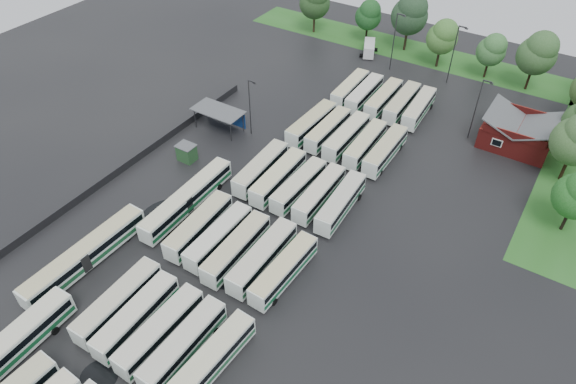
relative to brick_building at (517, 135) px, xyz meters
The scene contains 47 objects.
ground 49.08m from the brick_building, 119.30° to the right, with size 160.00×160.00×0.00m, color black.
brick_building is the anchor object (origin of this frame).
wash_shed 46.14m from the brick_building, 153.27° to the right, with size 8.20×4.20×3.58m.
utility_hut 50.26m from the brick_building, 143.11° to the right, with size 2.70×2.20×2.62m.
grass_strip_north 31.19m from the brick_building, 134.96° to the left, with size 80.00×10.00×0.01m, color #25601E.
west_fence 57.83m from the brick_building, 143.04° to the right, with size 0.10×50.00×1.20m, color #2D2D30.
bus_r1c0 61.76m from the brick_building, 117.19° to the right, with size 2.64×11.24×3.11m.
bus_r1c1 60.71m from the brick_building, 114.59° to the right, with size 2.63×10.97×3.04m.
bus_r1c2 59.38m from the brick_building, 111.68° to the right, with size 2.50×11.02×3.06m.
bus_r1c3 58.25m from the brick_building, 108.88° to the right, with size 2.40×10.95×3.04m.
bus_r1c4 56.99m from the brick_building, 105.69° to the right, with size 2.80×10.92×3.01m.
bus_r2c0 50.17m from the brick_building, 124.45° to the right, with size 2.89×11.29×3.11m.
bus_r2c1 48.54m from the brick_building, 121.24° to the right, with size 2.34×10.84×3.02m.
bus_r2c2 47.41m from the brick_building, 117.89° to the right, with size 2.63×11.24×3.12m.
bus_r2c3 45.45m from the brick_building, 114.37° to the right, with size 2.52×11.46×3.18m.
bus_r2c4 44.48m from the brick_building, 110.57° to the right, with size 2.64×10.94×3.03m.
bus_r3c0 39.77m from the brick_building, 135.69° to the right, with size 2.86×11.38×3.14m.
bus_r3c1 37.80m from the brick_building, 131.96° to the right, with size 2.64×11.35×3.15m.
bus_r3c2 35.65m from the brick_building, 128.12° to the right, with size 2.59×10.88×3.01m.
bus_r3c3 33.72m from the brick_building, 123.97° to the right, with size 2.52×10.94×3.03m.
bus_r3c4 32.07m from the brick_building, 118.99° to the right, with size 2.89×11.17×3.08m.
bus_r4c0 31.56m from the brick_building, 153.42° to the right, with size 2.83×11.51×3.18m.
bus_r4c1 28.92m from the brick_building, 150.84° to the right, with size 2.38×10.85×3.02m.
bus_r4c2 26.15m from the brick_building, 146.91° to the right, with size 2.44×11.30×3.14m.
bus_r4c3 23.60m from the brick_building, 142.13° to the right, with size 2.62×11.04×3.06m.
bus_r4c4 21.09m from the brick_building, 136.93° to the right, with size 2.47×11.28×3.14m.
bus_r5c0 28.25m from the brick_building, behind, with size 2.58×10.87×3.01m.
bus_r5c1 25.38m from the brick_building, behind, with size 2.53×10.92×3.03m.
bus_r5c2 21.89m from the brick_building, behind, with size 2.44×10.99×3.05m.
bus_r5c3 18.67m from the brick_building, behind, with size 2.63×11.22×3.11m.
bus_r5c4 15.65m from the brick_building, behind, with size 2.89×11.09×3.06m.
artic_bus_west_b 50.52m from the brick_building, 130.75° to the right, with size 2.66×16.40×3.03m.
artic_bus_west_c 63.74m from the brick_building, 124.86° to the right, with size 2.68×16.79×3.11m.
minibus 36.37m from the brick_building, 153.80° to the left, with size 4.08×5.90×2.42m.
tree_north_0 51.17m from the brick_building, 157.83° to the left, with size 6.45×6.45×10.69m.
tree_north_1 41.75m from the brick_building, 149.19° to the left, with size 5.34×5.34×8.85m.
tree_north_2 35.24m from the brick_building, 141.46° to the left, with size 7.17×7.17×11.88m.
tree_north_3 26.84m from the brick_building, 136.25° to the left, with size 5.78×5.78×9.58m.
tree_north_4 21.87m from the brick_building, 117.96° to the left, with size 5.24×5.24×8.68m.
tree_north_5 19.46m from the brick_building, 97.66° to the left, with size 6.70×6.70×11.09m.
lamp_post_ne 7.88m from the brick_building, 164.00° to the right, with size 1.56×0.30×10.16m.
lamp_post_nw 41.12m from the brick_building, 151.60° to the right, with size 1.48×0.29×9.59m.
lamp_post_back_w 29.38m from the brick_building, 154.67° to the left, with size 1.69×0.33×10.96m.
lamp_post_back_e 20.75m from the brick_building, 139.04° to the left, with size 1.67×0.33×10.88m.
puddle_0 66.29m from the brick_building, 111.55° to the right, with size 3.79×3.79×0.01m, color black.
puddle_2 53.27m from the brick_building, 129.24° to the right, with size 8.12×8.12×0.01m, color black.
puddle_3 49.99m from the brick_building, 115.33° to the right, with size 3.30×3.30×0.01m, color black.
Camera 1 is at (29.33, -30.89, 46.69)m, focal length 32.00 mm.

